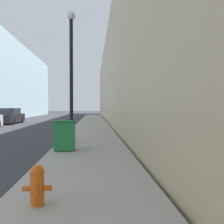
# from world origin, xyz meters

# --- Properties ---
(sidewalk_right) EXTENTS (2.92, 60.00, 0.13)m
(sidewalk_right) POSITION_xyz_m (5.48, 18.00, 0.07)
(sidewalk_right) COLOR #9E998E
(sidewalk_right) RESTS_ON ground
(building_right_stone) EXTENTS (12.00, 60.00, 10.16)m
(building_right_stone) POSITION_xyz_m (13.04, 26.00, 5.08)
(building_right_stone) COLOR tan
(building_right_stone) RESTS_ON ground
(fire_hydrant) EXTENTS (0.46, 0.35, 0.66)m
(fire_hydrant) POSITION_xyz_m (4.72, 1.49, 0.48)
(fire_hydrant) COLOR #D15614
(fire_hydrant) RESTS_ON sidewalk_right
(trash_bin) EXTENTS (0.74, 0.61, 1.10)m
(trash_bin) POSITION_xyz_m (4.57, 6.59, 0.70)
(trash_bin) COLOR #1E7538
(trash_bin) RESTS_ON sidewalk_right
(lamppost) EXTENTS (0.39, 0.39, 6.04)m
(lamppost) POSITION_xyz_m (4.58, 9.22, 3.43)
(lamppost) COLOR black
(lamppost) RESTS_ON sidewalk_right
(parked_sedan_far) EXTENTS (1.94, 4.78, 1.58)m
(parked_sedan_far) POSITION_xyz_m (-3.04, 23.57, 0.73)
(parked_sedan_far) COLOR black
(parked_sedan_far) RESTS_ON ground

